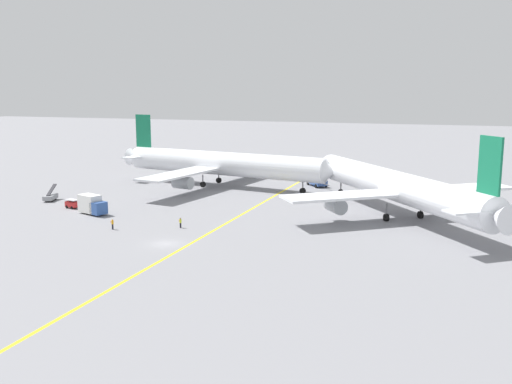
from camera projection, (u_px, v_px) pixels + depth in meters
ground_plane at (165, 244)px, 85.46m from camera, size 600.00×600.00×0.00m
taxiway_stripe at (214, 230)px, 93.59m from camera, size 1.51×120.00×0.01m
airliner_at_gate_left at (222, 164)px, 134.34m from camera, size 55.69×50.13×16.07m
airliner_being_pushed at (395, 186)px, 102.85m from camera, size 40.26×49.17×16.19m
pushback_tug at (317, 181)px, 135.21m from camera, size 6.89×8.19×2.83m
gse_baggage_cart_near_cluster at (72, 204)px, 110.39m from camera, size 3.05×2.23×1.71m
gse_catering_truck_tall at (92, 205)px, 105.06m from camera, size 6.31×4.26×3.50m
gse_belt_loader_portside at (50, 197)px, 117.75m from camera, size 2.90×5.07×3.02m
ground_crew_ramp_agent_by_cones at (113, 224)px, 93.93m from camera, size 0.42×0.42×1.72m
ground_crew_wing_walker_right at (180, 223)px, 94.99m from camera, size 0.36×0.48×1.68m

